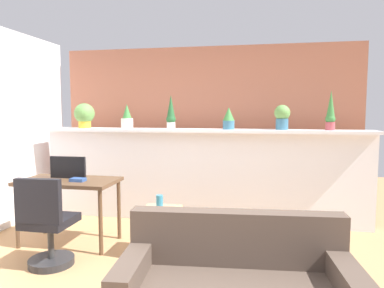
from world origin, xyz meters
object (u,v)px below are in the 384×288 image
at_px(potted_plant_5, 331,113).
at_px(tv_monitor, 68,167).
at_px(potted_plant_2, 171,113).
at_px(desk, 69,187).
at_px(vase_on_shelf, 160,202).
at_px(book_on_desk, 78,180).
at_px(potted_plant_1, 127,118).
at_px(potted_plant_0, 84,115).
at_px(side_cube_shelf, 161,232).
at_px(potted_plant_3, 229,118).
at_px(potted_plant_4, 282,116).
at_px(office_chair, 47,229).

relative_size(potted_plant_5, tv_monitor, 1.16).
distance_m(potted_plant_2, desk, 1.64).
xyz_separation_m(desk, vase_on_shelf, (1.11, -0.12, -0.09)).
relative_size(desk, book_on_desk, 6.95).
relative_size(potted_plant_1, desk, 0.31).
height_order(potted_plant_0, desk, potted_plant_0).
xyz_separation_m(potted_plant_2, potted_plant_5, (2.08, 0.05, 0.01)).
height_order(potted_plant_2, side_cube_shelf, potted_plant_2).
distance_m(potted_plant_5, tv_monitor, 3.30).
xyz_separation_m(potted_plant_2, vase_on_shelf, (0.17, -1.16, -0.93)).
bearing_deg(potted_plant_0, potted_plant_1, 1.87).
bearing_deg(tv_monitor, vase_on_shelf, -9.78).
height_order(potted_plant_3, vase_on_shelf, potted_plant_3).
relative_size(potted_plant_1, potted_plant_5, 0.68).
relative_size(desk, vase_on_shelf, 7.47).
xyz_separation_m(potted_plant_4, book_on_desk, (-2.27, -1.18, -0.70)).
relative_size(potted_plant_3, desk, 0.27).
relative_size(potted_plant_1, potted_plant_2, 0.74).
height_order(desk, side_cube_shelf, desk).
height_order(potted_plant_0, potted_plant_3, potted_plant_0).
relative_size(potted_plant_0, potted_plant_5, 0.71).
height_order(side_cube_shelf, vase_on_shelf, vase_on_shelf).
distance_m(desk, vase_on_shelf, 1.12).
relative_size(tv_monitor, side_cube_shelf, 0.87).
xyz_separation_m(potted_plant_4, potted_plant_5, (0.60, -0.02, 0.05)).
bearing_deg(tv_monitor, potted_plant_0, 106.40).
xyz_separation_m(potted_plant_1, desk, (-0.30, -1.08, -0.77)).
height_order(potted_plant_0, potted_plant_1, potted_plant_0).
relative_size(potted_plant_0, potted_plant_1, 1.03).
relative_size(potted_plant_1, book_on_desk, 2.17).
bearing_deg(potted_plant_3, office_chair, -133.57).
bearing_deg(book_on_desk, potted_plant_3, 35.73).
bearing_deg(potted_plant_5, office_chair, -149.31).
bearing_deg(potted_plant_4, potted_plant_0, -179.06).
bearing_deg(book_on_desk, side_cube_shelf, -3.36).
xyz_separation_m(office_chair, vase_on_shelf, (0.99, 0.51, 0.18)).
relative_size(potted_plant_2, potted_plant_5, 0.93).
bearing_deg(office_chair, potted_plant_5, 30.69).
bearing_deg(potted_plant_4, vase_on_shelf, -136.93).
distance_m(potted_plant_5, vase_on_shelf, 2.45).
distance_m(potted_plant_1, potted_plant_4, 2.13).
xyz_separation_m(potted_plant_5, desk, (-3.03, -1.09, -0.85)).
bearing_deg(potted_plant_1, potted_plant_5, 0.12).
xyz_separation_m(potted_plant_2, potted_plant_3, (0.79, 0.02, -0.06)).
xyz_separation_m(tv_monitor, book_on_desk, (0.21, -0.15, -0.11)).
distance_m(potted_plant_2, vase_on_shelf, 1.50).
distance_m(tv_monitor, vase_on_shelf, 1.22).
height_order(potted_plant_4, vase_on_shelf, potted_plant_4).
distance_m(desk, side_cube_shelf, 1.21).
bearing_deg(potted_plant_0, tv_monitor, -73.60).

